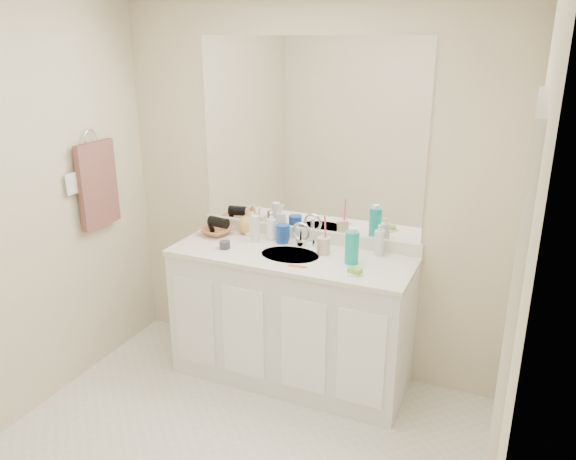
{
  "coord_description": "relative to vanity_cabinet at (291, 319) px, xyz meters",
  "views": [
    {
      "loc": [
        1.28,
        -1.95,
        2.16
      ],
      "look_at": [
        0.0,
        0.97,
        1.05
      ],
      "focal_mm": 35.0,
      "sensor_mm": 36.0,
      "label": 1
    }
  ],
  "objects": [
    {
      "name": "mouthwash_bottle",
      "position": [
        0.39,
        0.0,
        0.55
      ],
      "size": [
        0.1,
        0.1,
        0.19
      ],
      "primitive_type": "cylinder",
      "rotation": [
        0.0,
        0.0,
        0.3
      ],
      "color": "#0DA490",
      "rests_on": "countertop"
    },
    {
      "name": "vanity_cabinet",
      "position": [
        0.0,
        0.0,
        0.0
      ],
      "size": [
        1.5,
        0.55,
        0.85
      ],
      "primitive_type": "cube",
      "color": "white",
      "rests_on": "floor"
    },
    {
      "name": "towel_ring",
      "position": [
        -1.27,
        -0.25,
        1.12
      ],
      "size": [
        0.01,
        0.11,
        0.11
      ],
      "primitive_type": "torus",
      "rotation": [
        0.0,
        1.57,
        0.0
      ],
      "color": "silver",
      "rests_on": "wall_left"
    },
    {
      "name": "faucet",
      "position": [
        0.0,
        0.16,
        0.51
      ],
      "size": [
        0.02,
        0.02,
        0.11
      ],
      "primitive_type": "cylinder",
      "color": "silver",
      "rests_on": "countertop"
    },
    {
      "name": "switch_plate",
      "position": [
        -1.27,
        -0.45,
        0.88
      ],
      "size": [
        0.01,
        0.08,
        0.13
      ],
      "primitive_type": "cube",
      "color": "white",
      "rests_on": "wall_left"
    },
    {
      "name": "door",
      "position": [
        1.29,
        -1.32,
        0.57
      ],
      "size": [
        0.02,
        0.82,
        2.0
      ],
      "primitive_type": "cube",
      "color": "white",
      "rests_on": "floor"
    },
    {
      "name": "backsplash",
      "position": [
        0.0,
        0.26,
        0.5
      ],
      "size": [
        1.52,
        0.03,
        0.08
      ],
      "primitive_type": "cube",
      "color": "silver",
      "rests_on": "countertop"
    },
    {
      "name": "hand_towel",
      "position": [
        -1.25,
        -0.25,
        0.82
      ],
      "size": [
        0.04,
        0.32,
        0.55
      ],
      "primitive_type": "cube",
      "color": "#54312D",
      "rests_on": "towel_ring"
    },
    {
      "name": "extra_white_bottle",
      "position": [
        -0.3,
        0.1,
        0.54
      ],
      "size": [
        0.07,
        0.07,
        0.18
      ],
      "primitive_type": "cylinder",
      "rotation": [
        0.0,
        0.0,
        0.21
      ],
      "color": "silver",
      "rests_on": "countertop"
    },
    {
      "name": "mirror",
      "position": [
        0.0,
        0.27,
        1.14
      ],
      "size": [
        1.48,
        0.01,
        1.2
      ],
      "primitive_type": "cube",
      "color": "white",
      "rests_on": "wall_back"
    },
    {
      "name": "soap_bottle_white",
      "position": [
        -0.22,
        0.18,
        0.55
      ],
      "size": [
        0.09,
        0.09,
        0.19
      ],
      "primitive_type": "imported",
      "rotation": [
        0.0,
        0.0,
        0.21
      ],
      "color": "white",
      "rests_on": "countertop"
    },
    {
      "name": "blue_mug",
      "position": [
        -0.13,
        0.16,
        0.52
      ],
      "size": [
        0.11,
        0.11,
        0.12
      ],
      "primitive_type": "cylinder",
      "rotation": [
        0.0,
        0.0,
        -0.3
      ],
      "color": "#163C98",
      "rests_on": "countertop"
    },
    {
      "name": "toothbrush",
      "position": [
        0.19,
        0.07,
        0.6
      ],
      "size": [
        0.01,
        0.04,
        0.21
      ],
      "primitive_type": "cylinder",
      "rotation": [
        0.14,
        0.0,
        0.01
      ],
      "color": "#EC3E7C",
      "rests_on": "tan_cup"
    },
    {
      "name": "clear_pump_bottle",
      "position": [
        0.5,
        0.19,
        0.53
      ],
      "size": [
        0.08,
        0.08,
        0.16
      ],
      "primitive_type": "cylinder",
      "rotation": [
        0.0,
        0.0,
        -0.41
      ],
      "color": "silver",
      "rests_on": "countertop"
    },
    {
      "name": "wicker_basket",
      "position": [
        -0.61,
        0.12,
        0.48
      ],
      "size": [
        0.26,
        0.26,
        0.05
      ],
      "primitive_type": "imported",
      "rotation": [
        0.0,
        0.0,
        -0.25
      ],
      "color": "#A76743",
      "rests_on": "countertop"
    },
    {
      "name": "hair_dryer",
      "position": [
        -0.59,
        0.12,
        0.54
      ],
      "size": [
        0.15,
        0.09,
        0.07
      ],
      "primitive_type": "cylinder",
      "rotation": [
        0.0,
        1.57,
        -0.17
      ],
      "color": "black",
      "rests_on": "wicker_basket"
    },
    {
      "name": "countertop",
      "position": [
        0.0,
        0.0,
        0.44
      ],
      "size": [
        1.52,
        0.57,
        0.03
      ],
      "primitive_type": "cube",
      "color": "white",
      "rests_on": "vanity_cabinet"
    },
    {
      "name": "green_soap",
      "position": [
        0.46,
        -0.15,
        0.48
      ],
      "size": [
        0.08,
        0.07,
        0.03
      ],
      "primitive_type": "cube",
      "rotation": [
        0.0,
        0.0,
        -0.29
      ],
      "color": "#72C12F",
      "rests_on": "soap_dish"
    },
    {
      "name": "tan_cup",
      "position": [
        0.18,
        0.07,
        0.51
      ],
      "size": [
        0.09,
        0.09,
        0.11
      ],
      "primitive_type": "cylinder",
      "rotation": [
        0.0,
        0.0,
        -0.23
      ],
      "color": "#CCAF90",
      "rests_on": "countertop"
    },
    {
      "name": "soap_bottle_cream",
      "position": [
        -0.37,
        0.21,
        0.54
      ],
      "size": [
        0.07,
        0.08,
        0.16
      ],
      "primitive_type": "imported",
      "rotation": [
        0.0,
        0.0,
        -0.01
      ],
      "color": "#F3F3C6",
      "rests_on": "countertop"
    },
    {
      "name": "sink_basin",
      "position": [
        0.0,
        -0.02,
        0.44
      ],
      "size": [
        0.37,
        0.37,
        0.02
      ],
      "primitive_type": "cylinder",
      "color": "beige",
      "rests_on": "countertop"
    },
    {
      "name": "wall_back",
      "position": [
        0.0,
        0.28,
        0.77
      ],
      "size": [
        2.6,
        0.02,
        2.4
      ],
      "primitive_type": "cube",
      "color": "beige",
      "rests_on": "floor"
    },
    {
      "name": "soap_dish",
      "position": [
        0.46,
        -0.15,
        0.46
      ],
      "size": [
        0.11,
        0.1,
        0.01
      ],
      "primitive_type": "cube",
      "rotation": [
        0.0,
        0.0,
        0.41
      ],
      "color": "white",
      "rests_on": "countertop"
    },
    {
      "name": "soap_bottle_yellow",
      "position": [
        -0.42,
        0.23,
        0.55
      ],
      "size": [
        0.16,
        0.16,
        0.18
      ],
      "primitive_type": "imported",
      "rotation": [
        0.0,
        0.0,
        0.11
      ],
      "color": "tan",
      "rests_on": "countertop"
    },
    {
      "name": "wall_right",
      "position": [
        1.3,
        -1.02,
        0.77
      ],
      "size": [
        0.02,
        2.6,
        2.4
      ],
      "primitive_type": "cube",
      "color": "beige",
      "rests_on": "floor"
    },
    {
      "name": "dark_jar",
      "position": [
        -0.42,
        -0.09,
        0.48
      ],
      "size": [
        0.09,
        0.09,
        0.05
      ],
      "primitive_type": "cylinder",
      "rotation": [
        0.0,
        0.0,
        -0.44
      ],
      "color": "#37373E",
      "rests_on": "countertop"
    },
    {
      "name": "orange_comb",
      "position": [
        0.12,
        -0.18,
        0.46
      ],
      "size": [
        0.11,
        0.03,
        0.0
      ],
      "primitive_type": "cube",
      "rotation": [
        0.0,
        0.0,
        0.09
      ],
      "color": "#DF5317",
      "rests_on": "countertop"
    }
  ]
}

